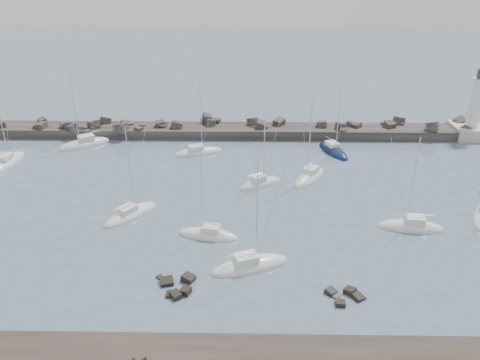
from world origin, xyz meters
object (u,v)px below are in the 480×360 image
object	(u,v)px
sailboat_6	(309,178)
sailboat_7	(250,266)
sailboat_4	(198,153)
sailboat_5	(208,235)
lighthouse	(472,122)
sailboat_3	(130,215)
sailboat_14	(85,145)
sailboat_13	(260,184)
sailboat_1	(7,163)
sailboat_8	(333,151)
sailboat_9	(411,227)

from	to	relation	value
sailboat_6	sailboat_7	xyz separation A→B (m)	(-9.40, -23.55, -0.01)
sailboat_4	sailboat_5	xyz separation A→B (m)	(3.97, -27.53, 0.01)
lighthouse	sailboat_3	xyz separation A→B (m)	(-58.88, -31.98, -2.96)
sailboat_5	sailboat_14	bearing A→B (deg)	129.38
lighthouse	sailboat_4	bearing A→B (deg)	-169.69
lighthouse	sailboat_14	xyz separation A→B (m)	(-73.40, -5.99, -2.94)
sailboat_5	sailboat_7	distance (m)	8.17
sailboat_3	sailboat_13	size ratio (longest dim) A/B	1.14
sailboat_5	lighthouse	bearing A→B (deg)	37.64
sailboat_3	sailboat_6	world-z (taller)	sailboat_6
sailboat_5	sailboat_4	bearing A→B (deg)	98.20
sailboat_1	sailboat_5	size ratio (longest dim) A/B	1.25
sailboat_5	sailboat_8	xyz separation A→B (m)	(20.14, 28.51, 0.01)
lighthouse	sailboat_7	world-z (taller)	lighthouse
sailboat_7	sailboat_8	world-z (taller)	sailboat_7
sailboat_8	sailboat_9	distance (m)	26.79
sailboat_6	sailboat_9	distance (m)	18.66
sailboat_1	sailboat_14	size ratio (longest dim) A/B	1.00
lighthouse	sailboat_9	distance (m)	41.24
sailboat_3	sailboat_14	bearing A→B (deg)	119.19
sailboat_13	sailboat_14	size ratio (longest dim) A/B	0.76
lighthouse	sailboat_13	world-z (taller)	lighthouse
sailboat_3	sailboat_7	world-z (taller)	sailboat_7
sailboat_7	sailboat_9	world-z (taller)	sailboat_7
sailboat_7	sailboat_8	bearing A→B (deg)	66.74
sailboat_6	sailboat_14	distance (m)	42.31
sailboat_8	sailboat_9	xyz separation A→B (m)	(5.67, -26.18, 0.01)
sailboat_9	sailboat_13	world-z (taller)	sailboat_9
sailboat_8	sailboat_3	bearing A→B (deg)	-142.89
sailboat_8	sailboat_13	world-z (taller)	sailboat_8
sailboat_7	sailboat_9	bearing A→B (deg)	22.76
sailboat_5	sailboat_9	world-z (taller)	sailboat_9
sailboat_1	sailboat_9	size ratio (longest dim) A/B	1.14
sailboat_3	sailboat_8	size ratio (longest dim) A/B	0.95
lighthouse	sailboat_8	distance (m)	29.23
sailboat_3	lighthouse	bearing A→B (deg)	28.50
lighthouse	sailboat_7	bearing A→B (deg)	-134.65
sailboat_9	sailboat_5	bearing A→B (deg)	-174.86
sailboat_13	sailboat_14	world-z (taller)	sailboat_14
sailboat_1	sailboat_13	world-z (taller)	sailboat_1
sailboat_6	sailboat_4	bearing A→B (deg)	150.87
sailboat_7	sailboat_14	world-z (taller)	sailboat_14
sailboat_14	sailboat_7	bearing A→B (deg)	-50.67
sailboat_13	lighthouse	bearing A→B (deg)	28.36
lighthouse	sailboat_13	bearing A→B (deg)	-151.64
sailboat_6	sailboat_9	bearing A→B (deg)	-52.91
sailboat_7	sailboat_14	xyz separation A→B (m)	(-30.60, 37.34, 0.01)
sailboat_4	sailboat_5	size ratio (longest dim) A/B	1.14
sailboat_1	sailboat_14	bearing A→B (deg)	40.62
lighthouse	sailboat_1	bearing A→B (deg)	-169.96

